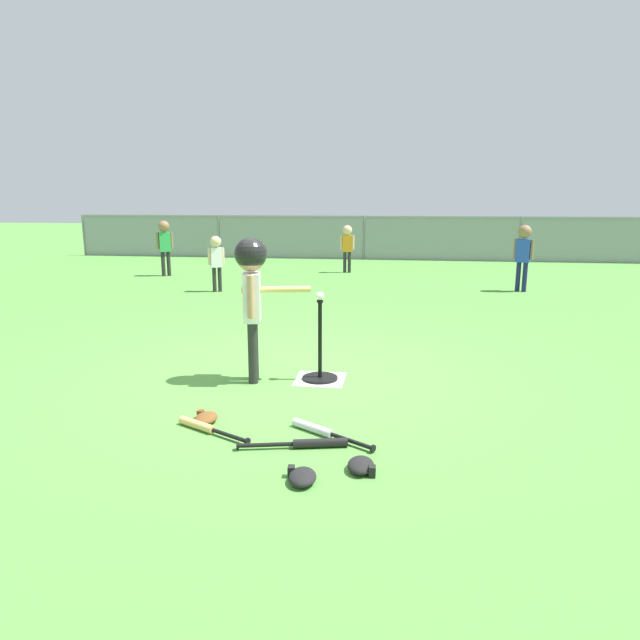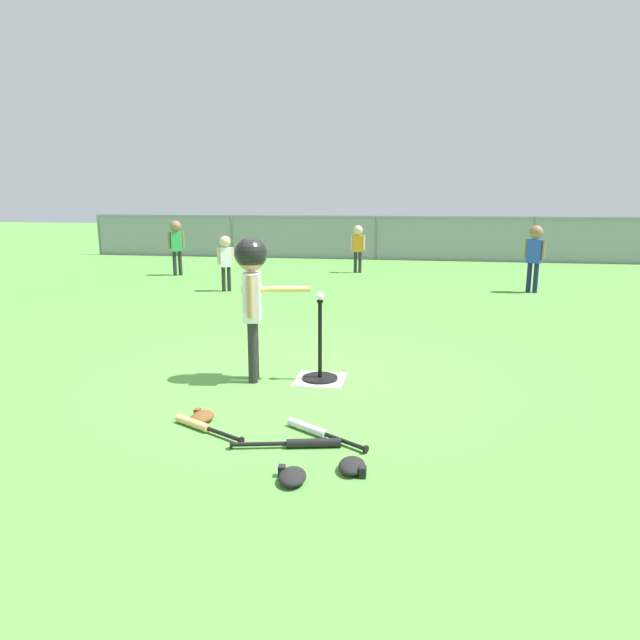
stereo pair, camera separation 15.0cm
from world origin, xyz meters
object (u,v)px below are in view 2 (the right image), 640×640
batting_tee (320,367)px  fielder_near_left (225,256)px  fielder_near_right (358,242)px  fielder_deep_center (535,250)px  fielder_deep_right (176,240)px  batter_child (252,280)px  baseball_on_tee (320,296)px  glove_by_plate (352,466)px  spare_bat_black (302,443)px  glove_tossed_aside (202,417)px  spare_bat_wood (200,425)px  glove_near_bats (292,476)px  spare_bat_silver (315,431)px

batting_tee → fielder_near_left: 5.22m
fielder_near_right → fielder_deep_center: bearing=-33.1°
fielder_deep_right → batter_child: bearing=-61.1°
baseball_on_tee → fielder_near_left: 5.19m
glove_by_plate → spare_bat_black: bearing=143.3°
baseball_on_tee → glove_tossed_aside: 1.49m
spare_bat_wood → glove_near_bats: glove_near_bats is taller
batter_child → fielder_near_left: (-1.89, 4.69, -0.29)m
batting_tee → glove_near_bats: batting_tee is taller
glove_near_bats → fielder_deep_center: bearing=69.8°
batting_tee → spare_bat_black: batting_tee is taller
batter_child → glove_near_bats: 2.09m
batting_tee → spare_bat_black: bearing=-84.9°
fielder_near_right → glove_by_plate: 9.22m
glove_near_bats → fielder_near_right: bearing=93.8°
fielder_near_left → spare_bat_black: fielder_near_left is taller
fielder_deep_center → fielder_deep_right: fielder_deep_center is taller
fielder_near_right → spare_bat_black: fielder_near_right is taller
fielder_near_right → glove_near_bats: fielder_near_right is taller
baseball_on_tee → fielder_near_right: fielder_near_right is taller
fielder_deep_center → glove_near_bats: size_ratio=4.94×
fielder_near_left → spare_bat_wood: size_ratio=1.60×
baseball_on_tee → spare_bat_black: 1.60m
baseball_on_tee → fielder_deep_center: (2.81, 5.34, -0.02)m
fielder_near_right → spare_bat_wood: (-0.20, -8.71, -0.63)m
spare_bat_wood → glove_tossed_aside: 0.15m
fielder_near_left → glove_tossed_aside: (1.77, -5.67, -0.59)m
glove_by_plate → glove_tossed_aside: (-1.17, 0.58, 0.00)m
glove_tossed_aside → fielder_deep_right: bearing=115.0°
spare_bat_black → fielder_near_left: bearing=113.4°
batting_tee → glove_tossed_aside: batting_tee is taller
baseball_on_tee → fielder_deep_center: bearing=62.3°
batting_tee → glove_tossed_aside: size_ratio=3.14×
fielder_near_right → glove_near_bats: 9.37m
glove_near_bats → glove_tossed_aside: size_ratio=1.01×
glove_by_plate → glove_near_bats: 0.38m
batter_child → fielder_near_left: bearing=111.9°
fielder_deep_right → baseball_on_tee: bearing=-56.9°
spare_bat_silver → spare_bat_black: (-0.05, -0.22, -0.00)m
fielder_deep_right → spare_bat_silver: bearing=-60.2°
fielder_near_left → batter_child: bearing=-68.1°
batter_child → spare_bat_wood: size_ratio=2.11×
baseball_on_tee → spare_bat_silver: 1.41m
spare_bat_silver → glove_near_bats: glove_near_bats is taller
glove_near_bats → spare_bat_black: bearing=94.2°
baseball_on_tee → spare_bat_silver: baseball_on_tee is taller
spare_bat_black → fielder_deep_right: bearing=118.9°
spare_bat_wood → glove_near_bats: (0.81, -0.62, 0.01)m
fielder_near_left → spare_bat_black: size_ratio=1.34×
fielder_deep_right → spare_bat_silver: (4.35, -7.59, -0.71)m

